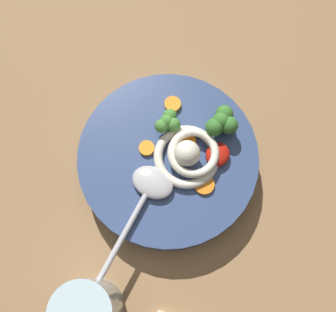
{
  "coord_description": "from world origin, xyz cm",
  "views": [
    {
      "loc": [
        -12.88,
        -4.36,
        62.84
      ],
      "look_at": [
        1.67,
        2.52,
        7.85
      ],
      "focal_mm": 42.68,
      "sensor_mm": 36.0,
      "label": 1
    }
  ],
  "objects_px": {
    "soup_bowl": "(168,160)",
    "noodle_pile": "(190,156)",
    "soup_spoon": "(148,191)",
    "drinking_glass": "(89,309)"
  },
  "relations": [
    {
      "from": "noodle_pile",
      "to": "soup_spoon",
      "type": "distance_m",
      "value": 0.08
    },
    {
      "from": "soup_bowl",
      "to": "noodle_pile",
      "type": "height_order",
      "value": "noodle_pile"
    },
    {
      "from": "soup_bowl",
      "to": "drinking_glass",
      "type": "height_order",
      "value": "drinking_glass"
    },
    {
      "from": "drinking_glass",
      "to": "soup_spoon",
      "type": "bearing_deg",
      "value": 0.13
    },
    {
      "from": "soup_bowl",
      "to": "soup_spoon",
      "type": "relative_size",
      "value": 1.51
    },
    {
      "from": "drinking_glass",
      "to": "noodle_pile",
      "type": "bearing_deg",
      "value": -7.5
    },
    {
      "from": "drinking_glass",
      "to": "soup_bowl",
      "type": "bearing_deg",
      "value": -0.55
    },
    {
      "from": "soup_bowl",
      "to": "noodle_pile",
      "type": "distance_m",
      "value": 0.05
    },
    {
      "from": "noodle_pile",
      "to": "soup_spoon",
      "type": "relative_size",
      "value": 0.6
    },
    {
      "from": "soup_spoon",
      "to": "soup_bowl",
      "type": "bearing_deg",
      "value": 180.0
    }
  ]
}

